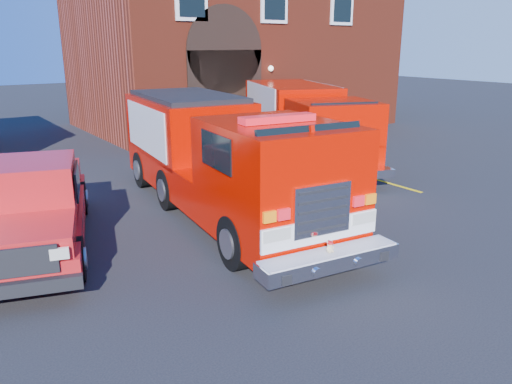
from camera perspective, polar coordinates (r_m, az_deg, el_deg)
ground at (r=11.75m, az=-3.35°, el=-4.70°), size 100.00×100.00×0.00m
parking_stripe_near at (r=16.54m, az=14.32°, el=1.17°), size 0.12×3.00×0.01m
parking_stripe_mid at (r=18.57m, az=7.38°, el=3.22°), size 0.12×3.00×0.01m
parking_stripe_far at (r=20.83m, az=1.85°, el=4.82°), size 0.12×3.00×0.01m
fire_station at (r=27.57m, az=-2.73°, el=16.59°), size 15.20×10.20×8.45m
fire_engine at (r=12.68m, az=-4.13°, el=4.03°), size 3.75×9.72×2.92m
pickup_truck at (r=11.64m, az=-24.52°, el=-1.52°), size 3.86×6.44×1.99m
secondary_truck at (r=18.71m, az=5.35°, el=8.05°), size 5.41×8.84×2.75m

